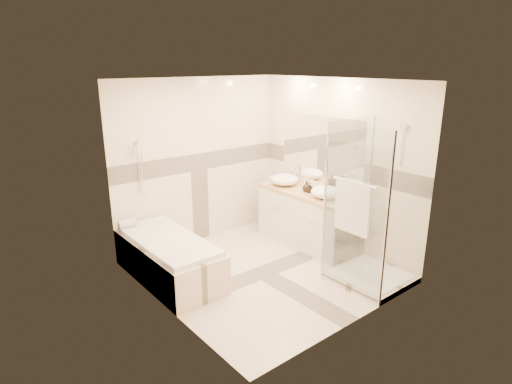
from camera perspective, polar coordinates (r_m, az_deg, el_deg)
room at (r=5.41m, az=1.22°, el=1.45°), size 2.82×3.02×2.52m
bathtub at (r=5.67m, az=-11.56°, el=-8.39°), size 0.75×1.70×0.56m
vanity at (r=6.56m, az=6.68°, el=-3.45°), size 0.58×1.62×0.85m
shower_enclosure at (r=5.57m, az=14.02°, el=-6.83°), size 0.96×0.93×2.04m
vessel_sink_near at (r=6.71m, az=3.84°, el=1.69°), size 0.44×0.44×0.18m
vessel_sink_far at (r=6.14m, az=9.29°, el=0.00°), size 0.43×0.43×0.17m
faucet_near at (r=6.84m, az=5.18°, el=2.47°), size 0.10×0.03×0.25m
faucet_far at (r=6.28m, az=10.63°, el=1.04°), size 0.11×0.03×0.28m
amenity_bottle_a at (r=6.35m, az=7.15°, el=0.56°), size 0.09×0.09×0.15m
amenity_bottle_b at (r=6.38m, az=6.77°, el=0.73°), size 0.16×0.16×0.16m
folded_towels at (r=6.90m, az=2.42°, el=1.68°), size 0.17×0.24×0.07m
rolled_towel at (r=6.04m, az=-16.80°, el=-4.06°), size 0.23×0.11×0.11m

